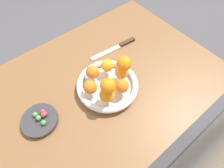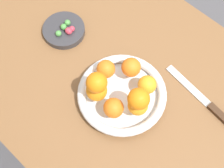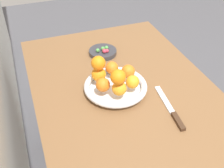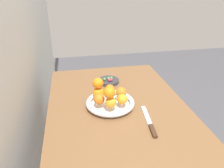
% 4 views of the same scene
% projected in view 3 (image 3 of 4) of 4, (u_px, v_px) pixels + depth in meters
% --- Properties ---
extents(dining_table, '(1.10, 0.76, 0.74)m').
position_uv_depth(dining_table, '(123.00, 103.00, 1.26)').
color(dining_table, brown).
rests_on(dining_table, ground_plane).
extents(fruit_bowl, '(0.26, 0.26, 0.04)m').
position_uv_depth(fruit_bowl, '(116.00, 87.00, 1.17)').
color(fruit_bowl, silver).
rests_on(fruit_bowl, dining_table).
extents(candy_dish, '(0.14, 0.14, 0.02)m').
position_uv_depth(candy_dish, '(103.00, 52.00, 1.41)').
color(candy_dish, '#333338').
rests_on(candy_dish, dining_table).
extents(orange_0, '(0.06, 0.06, 0.06)m').
position_uv_depth(orange_0, '(99.00, 74.00, 1.16)').
color(orange_0, orange).
rests_on(orange_0, fruit_bowl).
extents(orange_1, '(0.06, 0.06, 0.06)m').
position_uv_depth(orange_1, '(103.00, 85.00, 1.11)').
color(orange_1, orange).
rests_on(orange_1, fruit_bowl).
extents(orange_2, '(0.06, 0.06, 0.06)m').
position_uv_depth(orange_2, '(119.00, 88.00, 1.09)').
color(orange_2, orange).
rests_on(orange_2, fruit_bowl).
extents(orange_3, '(0.05, 0.05, 0.05)m').
position_uv_depth(orange_3, '(133.00, 82.00, 1.13)').
color(orange_3, orange).
rests_on(orange_3, fruit_bowl).
extents(orange_4, '(0.06, 0.06, 0.06)m').
position_uv_depth(orange_4, '(128.00, 71.00, 1.18)').
color(orange_4, orange).
rests_on(orange_4, fruit_bowl).
extents(orange_5, '(0.06, 0.06, 0.06)m').
position_uv_depth(orange_5, '(112.00, 68.00, 1.20)').
color(orange_5, orange).
rests_on(orange_5, fruit_bowl).
extents(orange_6, '(0.06, 0.06, 0.06)m').
position_uv_depth(orange_6, '(98.00, 63.00, 1.12)').
color(orange_6, orange).
rests_on(orange_6, orange_0).
extents(orange_7, '(0.06, 0.06, 0.06)m').
position_uv_depth(orange_7, '(118.00, 77.00, 1.05)').
color(orange_7, orange).
rests_on(orange_7, orange_2).
extents(candy_ball_0, '(0.02, 0.02, 0.02)m').
position_uv_depth(candy_ball_0, '(107.00, 51.00, 1.38)').
color(candy_ball_0, '#C6384C').
rests_on(candy_ball_0, candy_dish).
extents(candy_ball_1, '(0.02, 0.02, 0.02)m').
position_uv_depth(candy_ball_1, '(98.00, 50.00, 1.38)').
color(candy_ball_1, '#4C9947').
rests_on(candy_ball_1, candy_dish).
extents(candy_ball_2, '(0.02, 0.02, 0.02)m').
position_uv_depth(candy_ball_2, '(105.00, 51.00, 1.38)').
color(candy_ball_2, '#C6384C').
rests_on(candy_ball_2, candy_dish).
extents(candy_ball_3, '(0.02, 0.02, 0.02)m').
position_uv_depth(candy_ball_3, '(103.00, 48.00, 1.40)').
color(candy_ball_3, '#472819').
rests_on(candy_ball_3, candy_dish).
extents(candy_ball_4, '(0.02, 0.02, 0.02)m').
position_uv_depth(candy_ball_4, '(104.00, 51.00, 1.38)').
color(candy_ball_4, '#C6384C').
rests_on(candy_ball_4, candy_dish).
extents(candy_ball_5, '(0.02, 0.02, 0.02)m').
position_uv_depth(candy_ball_5, '(106.00, 48.00, 1.40)').
color(candy_ball_5, '#4C9947').
rests_on(candy_ball_5, candy_dish).
extents(candy_ball_6, '(0.02, 0.02, 0.02)m').
position_uv_depth(candy_ball_6, '(104.00, 48.00, 1.40)').
color(candy_ball_6, '#4C9947').
rests_on(candy_ball_6, candy_dish).
extents(knife, '(0.26, 0.05, 0.01)m').
position_uv_depth(knife, '(171.00, 111.00, 1.08)').
color(knife, '#3F2819').
rests_on(knife, dining_table).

